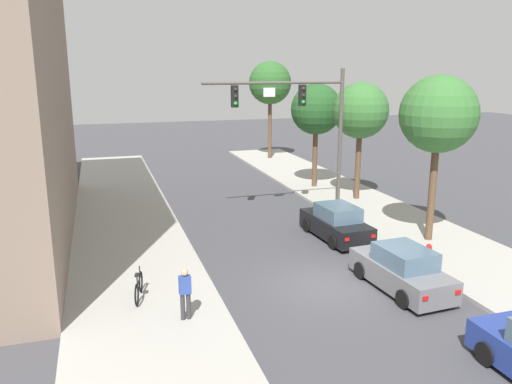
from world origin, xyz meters
The scene contains 13 objects.
ground_plane centered at (0.00, 0.00, 0.00)m, with size 120.00×120.00×0.00m, color #424247.
sidewalk_left centered at (-6.50, 0.00, 0.07)m, with size 5.00×60.00×0.15m, color #A8A59E.
sidewalk_right centered at (6.50, 0.00, 0.07)m, with size 5.00×60.00×0.15m, color #A8A59E.
traffic_signal_mast centered at (2.46, 8.58, 5.38)m, with size 7.43×0.38×7.50m.
car_lead_black centered at (2.60, 4.69, 0.72)m, with size 2.00×4.32×1.60m.
car_following_grey centered at (2.33, -1.09, 0.72)m, with size 2.02×4.33×1.60m.
pedestrian_sidewalk_left_walker centered at (-5.37, -1.31, 1.06)m, with size 0.36×0.22×1.64m.
bicycle_leaning centered at (-6.62, 0.62, 0.54)m, with size 0.42×1.74×0.98m.
fire_hydrant centered at (4.70, 0.64, 0.51)m, with size 0.48×0.24×0.72m.
street_tree_nearest centered at (6.34, 2.94, 5.71)m, with size 3.31×3.31×7.25m.
street_tree_second centered at (6.83, 10.61, 5.27)m, with size 3.20×3.20×6.75m.
street_tree_third centered at (5.75, 14.35, 5.10)m, with size 3.23×3.23×6.60m.
street_tree_farthest centered at (6.44, 25.43, 6.43)m, with size 3.54×3.54×8.09m.
Camera 1 is at (-7.58, -15.62, 7.64)m, focal length 35.84 mm.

